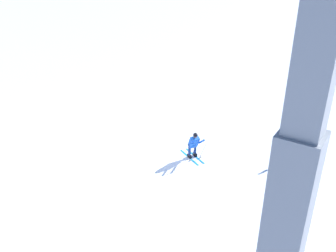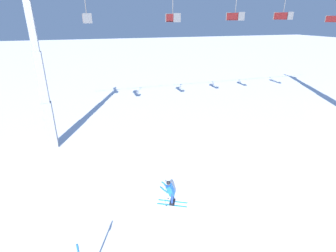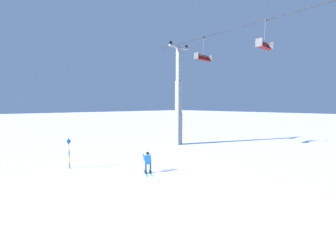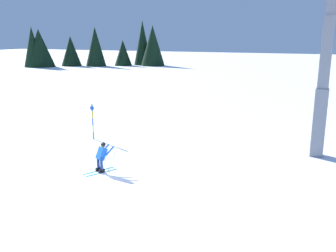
# 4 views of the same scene
# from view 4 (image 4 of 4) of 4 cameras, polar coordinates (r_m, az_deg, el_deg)

# --- Properties ---
(ground_plane) EXTENTS (260.00, 260.00, 0.00)m
(ground_plane) POSITION_cam_4_polar(r_m,az_deg,el_deg) (17.10, -10.01, -8.61)
(ground_plane) COLOR white
(skier_carving_main) EXTENTS (1.66, 1.21, 1.57)m
(skier_carving_main) POSITION_cam_4_polar(r_m,az_deg,el_deg) (18.23, -10.13, -4.43)
(skier_carving_main) COLOR #198CCC
(skier_carving_main) RESTS_ON ground_plane
(lift_tower_near) EXTENTS (0.67, 2.94, 11.71)m
(lift_tower_near) POSITION_cam_4_polar(r_m,az_deg,el_deg) (21.17, 22.95, 8.67)
(lift_tower_near) COLOR gray
(lift_tower_near) RESTS_ON ground_plane
(trail_marker_pole) EXTENTS (0.07, 0.28, 2.28)m
(trail_marker_pole) POSITION_cam_4_polar(r_m,az_deg,el_deg) (23.86, -11.48, 0.83)
(trail_marker_pole) COLOR blue
(trail_marker_pole) RESTS_ON ground_plane
(tree_line_ridge) EXTENTS (18.10, 26.04, 9.63)m
(tree_line_ridge) POSITION_cam_4_polar(r_m,az_deg,el_deg) (82.66, -11.51, 11.77)
(tree_line_ridge) COLOR black
(tree_line_ridge) RESTS_ON ground_plane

